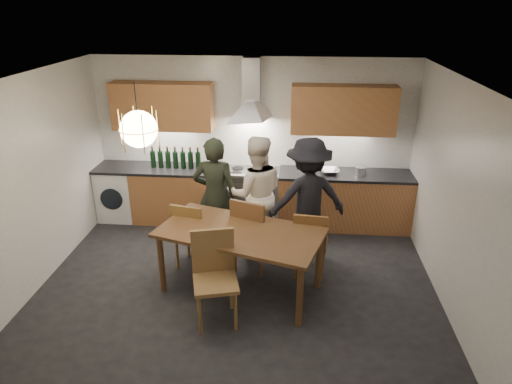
# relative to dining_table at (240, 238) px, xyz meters

# --- Properties ---
(ground) EXTENTS (5.00, 5.00, 0.00)m
(ground) POSITION_rel_dining_table_xyz_m (-0.05, -0.08, -0.73)
(ground) COLOR black
(ground) RESTS_ON ground
(room_shell) EXTENTS (5.02, 4.52, 2.61)m
(room_shell) POSITION_rel_dining_table_xyz_m (-0.05, -0.08, 0.98)
(room_shell) COLOR white
(room_shell) RESTS_ON ground
(counter_run) EXTENTS (5.00, 0.62, 0.90)m
(counter_run) POSITION_rel_dining_table_xyz_m (-0.03, 1.87, -0.28)
(counter_run) COLOR #C47F4B
(counter_run) RESTS_ON ground
(range_stove) EXTENTS (0.90, 0.60, 0.92)m
(range_stove) POSITION_rel_dining_table_xyz_m (-0.05, 1.87, -0.28)
(range_stove) COLOR silver
(range_stove) RESTS_ON ground
(wall_fixtures) EXTENTS (4.30, 0.54, 1.10)m
(wall_fixtures) POSITION_rel_dining_table_xyz_m (-0.05, 1.99, 1.15)
(wall_fixtures) COLOR #C6834C
(wall_fixtures) RESTS_ON ground
(pendant_lamp) EXTENTS (0.43, 0.43, 0.70)m
(pendant_lamp) POSITION_rel_dining_table_xyz_m (-1.05, -0.18, 1.37)
(pendant_lamp) COLOR black
(pendant_lamp) RESTS_ON ground
(dining_table) EXTENTS (2.15, 1.50, 0.82)m
(dining_table) POSITION_rel_dining_table_xyz_m (0.00, 0.00, 0.00)
(dining_table) COLOR brown
(dining_table) RESTS_ON ground
(chair_back_left) EXTENTS (0.51, 0.51, 0.96)m
(chair_back_left) POSITION_rel_dining_table_xyz_m (-0.72, 0.44, -0.18)
(chair_back_left) COLOR brown
(chair_back_left) RESTS_ON ground
(chair_back_mid) EXTENTS (0.61, 0.61, 1.05)m
(chair_back_mid) POSITION_rel_dining_table_xyz_m (0.09, 0.44, -0.13)
(chair_back_mid) COLOR brown
(chair_back_mid) RESTS_ON ground
(chair_back_right) EXTENTS (0.47, 0.47, 0.94)m
(chair_back_right) POSITION_rel_dining_table_xyz_m (0.86, 0.36, -0.19)
(chair_back_right) COLOR brown
(chair_back_right) RESTS_ON ground
(chair_front) EXTENTS (0.59, 0.59, 1.06)m
(chair_front) POSITION_rel_dining_table_xyz_m (-0.22, -0.55, -0.12)
(chair_front) COLOR brown
(chair_front) RESTS_ON ground
(person_left) EXTENTS (0.62, 0.41, 1.69)m
(person_left) POSITION_rel_dining_table_xyz_m (-0.47, 0.97, 0.12)
(person_left) COLOR black
(person_left) RESTS_ON ground
(person_mid) EXTENTS (0.92, 0.77, 1.69)m
(person_mid) POSITION_rel_dining_table_xyz_m (0.10, 1.08, 0.12)
(person_mid) COLOR white
(person_mid) RESTS_ON ground
(person_right) EXTENTS (1.24, 0.93, 1.71)m
(person_right) POSITION_rel_dining_table_xyz_m (0.82, 0.97, 0.13)
(person_right) COLOR black
(person_right) RESTS_ON ground
(mixing_bowl) EXTENTS (0.33, 0.33, 0.07)m
(mixing_bowl) POSITION_rel_dining_table_xyz_m (1.17, 1.84, 0.21)
(mixing_bowl) COLOR #B6B5B9
(mixing_bowl) RESTS_ON counter_run
(stock_pot) EXTENTS (0.18, 0.18, 0.12)m
(stock_pot) POSITION_rel_dining_table_xyz_m (1.63, 1.84, 0.23)
(stock_pot) COLOR silver
(stock_pot) RESTS_ON counter_run
(wine_bottles) EXTENTS (0.81, 0.08, 0.34)m
(wine_bottles) POSITION_rel_dining_table_xyz_m (-1.25, 1.89, 0.34)
(wine_bottles) COLOR black
(wine_bottles) RESTS_ON counter_run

